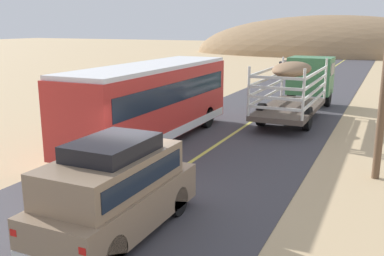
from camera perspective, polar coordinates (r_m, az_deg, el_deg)
The scene contains 9 objects.
ground_plane at distance 12.13m, azimuth -8.37°, elevation -9.89°, with size 240.00×240.00×0.00m, color tan.
road_surface at distance 12.12m, azimuth -8.37°, elevation -9.85°, with size 8.00×120.00×0.02m, color #423F44.
road_centre_line at distance 12.12m, azimuth -8.37°, elevation -9.80°, with size 0.16×117.60×0.00m, color #D8CC4C.
suv_near at distance 10.10m, azimuth -10.15°, elevation -7.80°, with size 1.90×4.62×2.29m.
livestock_truck at distance 25.06m, azimuth 14.55°, elevation 6.17°, with size 2.53×9.70×3.02m.
bus at distance 17.92m, azimuth -5.29°, elevation 3.65°, with size 2.54×10.00×3.21m.
car_far at distance 42.19m, azimuth 12.75°, elevation 7.56°, with size 1.80×4.40×1.46m.
boulder_near_shoulder at distance 47.04m, azimuth 1.51°, elevation 8.00°, with size 0.91×1.03×0.64m, color gray.
distant_hill at distance 77.16m, azimuth 17.60°, elevation 9.27°, with size 46.90×22.54×12.86m, color #957553.
Camera 1 is at (6.21, -9.26, 4.77)m, focal length 40.32 mm.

